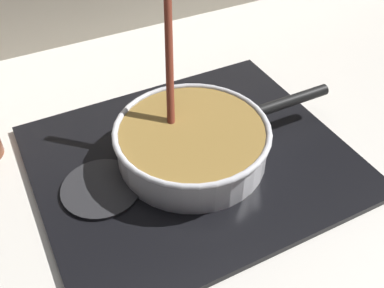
{
  "coord_description": "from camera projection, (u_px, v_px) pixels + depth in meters",
  "views": [
    {
      "loc": [
        -0.29,
        -0.28,
        0.58
      ],
      "look_at": [
        -0.02,
        0.25,
        0.04
      ],
      "focal_mm": 41.51,
      "sensor_mm": 36.0,
      "label": 1
    }
  ],
  "objects": [
    {
      "name": "ground",
      "position": [
        279.0,
        267.0,
        0.68
      ],
      "size": [
        2.4,
        1.6,
        0.04
      ],
      "primitive_type": "cube",
      "color": "beige"
    },
    {
      "name": "hob_plate",
      "position": [
        192.0,
        160.0,
        0.82
      ],
      "size": [
        0.56,
        0.48,
        0.01
      ],
      "primitive_type": "cube",
      "color": "black",
      "rests_on": "ground"
    },
    {
      "name": "burner_ring",
      "position": [
        192.0,
        156.0,
        0.82
      ],
      "size": [
        0.2,
        0.2,
        0.01
      ],
      "primitive_type": "torus",
      "color": "#592D0C",
      "rests_on": "hob_plate"
    },
    {
      "name": "spare_burner",
      "position": [
        101.0,
        188.0,
        0.76
      ],
      "size": [
        0.14,
        0.14,
        0.01
      ],
      "primitive_type": "cylinder",
      "color": "#262628",
      "rests_on": "hob_plate"
    },
    {
      "name": "cooking_pan",
      "position": [
        193.0,
        141.0,
        0.79
      ],
      "size": [
        0.44,
        0.29,
        0.27
      ],
      "color": "silver",
      "rests_on": "hob_plate"
    }
  ]
}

